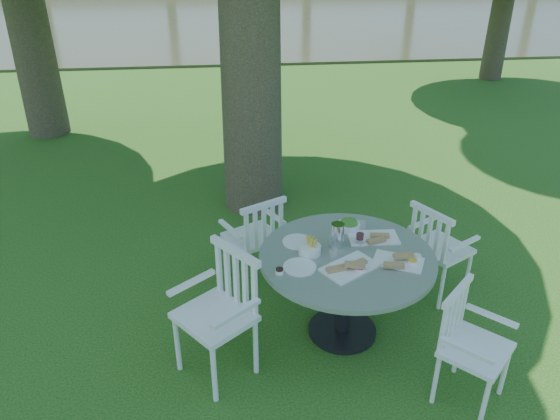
% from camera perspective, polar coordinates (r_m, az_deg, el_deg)
% --- Properties ---
extents(ground, '(140.00, 140.00, 0.00)m').
position_cam_1_polar(ground, '(4.93, 0.25, -9.86)').
color(ground, '#17410D').
rests_on(ground, ground).
extents(table, '(1.36, 1.36, 0.76)m').
position_cam_1_polar(table, '(4.31, 6.92, -6.39)').
color(table, black).
rests_on(table, ground).
extents(chair_ne, '(0.59, 0.60, 0.89)m').
position_cam_1_polar(chair_ne, '(4.95, 15.90, -3.52)').
color(chair_ne, white).
rests_on(chair_ne, ground).
extents(chair_nw, '(0.60, 0.59, 0.90)m').
position_cam_1_polar(chair_nw, '(4.90, -2.33, -2.66)').
color(chair_nw, white).
rests_on(chair_nw, ground).
extents(chair_sw, '(0.68, 0.68, 0.99)m').
position_cam_1_polar(chair_sw, '(4.02, -5.81, -9.63)').
color(chair_sw, white).
rests_on(chair_sw, ground).
extents(chair_se, '(0.60, 0.60, 0.87)m').
position_cam_1_polar(chair_se, '(4.03, 18.78, -12.47)').
color(chair_se, white).
rests_on(chair_se, ground).
extents(tableware, '(1.15, 0.87, 0.20)m').
position_cam_1_polar(tableware, '(4.28, 6.72, -3.65)').
color(tableware, white).
rests_on(tableware, table).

